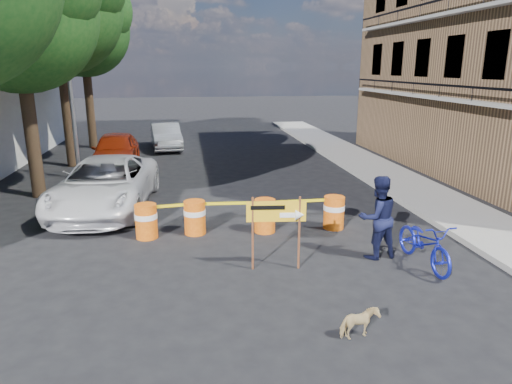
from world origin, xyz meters
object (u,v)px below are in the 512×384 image
object	(u,v)px
bicycle	(427,222)
detour_sign	(283,217)
barrel_mid_left	(195,217)
pedestrian	(378,217)
sedan_silver	(166,136)
barrel_mid_right	(265,215)
barrel_far_right	(334,212)
dog	(359,323)
sedan_red	(116,150)
barrel_far_left	(146,220)
suv_white	(105,185)

from	to	relation	value
bicycle	detour_sign	bearing A→B (deg)	171.64
barrel_mid_left	bicycle	bearing A→B (deg)	-29.46
pedestrian	sedan_silver	world-z (taller)	pedestrian
barrel_mid_right	bicycle	bearing A→B (deg)	-40.47
barrel_mid_right	sedan_silver	size ratio (longest dim) A/B	0.22
barrel_mid_left	pedestrian	bearing A→B (deg)	-28.29
barrel_far_right	dog	bearing A→B (deg)	-103.71
barrel_mid_right	sedan_red	world-z (taller)	sedan_red
barrel_far_right	bicycle	size ratio (longest dim) A/B	0.44
barrel_far_left	barrel_far_right	world-z (taller)	same
detour_sign	bicycle	bearing A→B (deg)	0.73
barrel_mid_left	barrel_mid_right	distance (m)	1.86
barrel_mid_right	sedan_silver	bearing A→B (deg)	102.70
pedestrian	sedan_red	bearing A→B (deg)	-65.78
barrel_far_left	barrel_mid_right	xyz separation A→B (m)	(3.10, -0.03, 0.00)
detour_sign	suv_white	bearing A→B (deg)	137.46
barrel_far_right	detour_sign	world-z (taller)	detour_sign
barrel_far_right	pedestrian	world-z (taller)	pedestrian
pedestrian	dog	distance (m)	3.56
barrel_far_left	pedestrian	bearing A→B (deg)	-21.33
barrel_mid_left	barrel_far_right	world-z (taller)	same
sedan_silver	sedan_red	bearing A→B (deg)	-120.32
barrel_mid_right	bicycle	size ratio (longest dim) A/B	0.44
barrel_mid_right	detour_sign	size ratio (longest dim) A/B	0.55
barrel_far_left	suv_white	world-z (taller)	suv_white
pedestrian	sedan_red	size ratio (longest dim) A/B	0.43
dog	suv_white	size ratio (longest dim) A/B	0.11
barrel_mid_left	barrel_far_right	bearing A→B (deg)	-2.46
barrel_far_right	sedan_red	xyz separation A→B (m)	(-6.97, 8.99, 0.30)
suv_white	sedan_red	xyz separation A→B (m)	(-0.52, 6.21, -0.02)
barrel_mid_right	pedestrian	size ratio (longest dim) A/B	0.46
barrel_far_left	bicycle	size ratio (longest dim) A/B	0.44
bicycle	dog	size ratio (longest dim) A/B	3.20
detour_sign	dog	xyz separation A→B (m)	(0.68, -2.80, -0.92)
barrel_mid_right	suv_white	xyz separation A→B (m)	(-4.53, 2.76, 0.32)
detour_sign	barrel_mid_left	bearing A→B (deg)	132.27
barrel_far_left	suv_white	bearing A→B (deg)	117.54
barrel_far_right	bicycle	bearing A→B (deg)	-65.49
barrel_mid_right	suv_white	distance (m)	5.31
barrel_far_left	suv_white	distance (m)	3.10
barrel_far_left	barrel_mid_left	bearing A→B (deg)	5.49
detour_sign	dog	bearing A→B (deg)	-70.24
detour_sign	sedan_silver	size ratio (longest dim) A/B	0.40
sedan_red	sedan_silver	size ratio (longest dim) A/B	1.10
barrel_mid_right	detour_sign	distance (m)	2.48
barrel_far_left	detour_sign	size ratio (longest dim) A/B	0.55
barrel_mid_left	sedan_silver	size ratio (longest dim) A/B	0.22
sedan_red	barrel_mid_right	bearing A→B (deg)	-62.04
sedan_red	sedan_silver	bearing A→B (deg)	64.93
barrel_far_right	pedestrian	bearing A→B (deg)	-80.62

